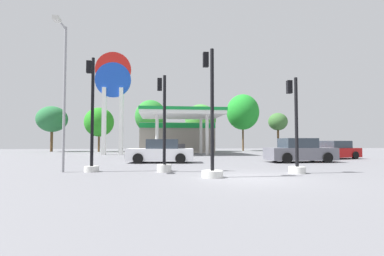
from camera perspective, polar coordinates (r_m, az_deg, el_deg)
name	(u,v)px	position (r m, az deg, el deg)	size (l,w,h in m)	color
ground_plane	(247,178)	(11.21, 10.77, -9.59)	(90.00, 90.00, 0.00)	slate
gas_station	(177,135)	(36.67, -3.02, -1.34)	(9.04, 14.27, 4.63)	gray
station_pole_sign	(113,90)	(31.57, -15.21, 7.14)	(3.67, 0.56, 10.71)	white
car_0	(161,152)	(18.90, -6.13, -4.70)	(4.35, 2.21, 1.51)	black
car_1	(300,151)	(20.51, 20.30, -4.30)	(4.44, 2.09, 1.58)	black
car_2	(335,151)	(25.40, 26.14, -4.01)	(4.23, 2.54, 1.41)	black
traffic_signal_0	(212,141)	(11.13, 3.84, -2.51)	(0.82, 0.82, 4.94)	silver
traffic_signal_1	(296,144)	(13.31, 19.65, -3.04)	(0.71, 0.71, 4.13)	silver
traffic_signal_2	(164,142)	(13.17, -5.57, -2.66)	(0.65, 0.68, 4.36)	silver
traffic_signal_3	(92,131)	(13.96, -19.06, -0.53)	(0.65, 0.68, 5.19)	silver
tree_0	(52,119)	(43.46, -25.70, 1.56)	(4.01, 4.01, 6.11)	brown
tree_1	(99,122)	(40.68, -17.71, 1.10)	(3.85, 3.85, 5.88)	brown
tree_2	(151,116)	(41.74, -8.08, 2.24)	(4.41, 4.41, 7.24)	brown
tree_3	(201,119)	(40.33, 1.68, 1.75)	(4.29, 4.29, 6.50)	brown
tree_4	(243,112)	(43.44, 9.91, 3.08)	(4.74, 4.74, 8.29)	brown
tree_5	(278,122)	(45.95, 16.46, 1.16)	(2.88, 2.88, 5.69)	brown
corner_streetlamp	(63,82)	(14.22, -23.90, 8.16)	(0.24, 1.48, 6.56)	gray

